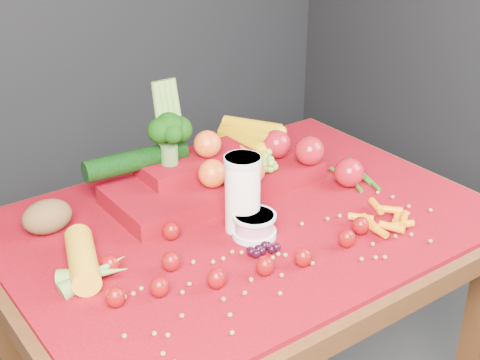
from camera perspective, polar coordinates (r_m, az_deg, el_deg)
table at (r=1.56m, az=0.43°, el=-6.69°), size 1.10×0.80×0.75m
red_cloth at (r=1.50m, az=0.45°, el=-3.48°), size 1.05×0.75×0.01m
milk_glass at (r=1.42m, az=0.22°, el=-0.94°), size 0.08×0.08×0.17m
yogurt_bowl at (r=1.42m, az=1.23°, el=-3.81°), size 0.10×0.10×0.05m
strawberry_scatter at (r=1.32m, az=-1.30°, el=-6.68°), size 0.58×0.28×0.05m
dark_grape_cluster at (r=1.37m, az=1.91°, el=-5.97°), size 0.06×0.05×0.03m
soybean_scatter at (r=1.37m, az=5.46°, el=-6.49°), size 0.84×0.24×0.01m
corn_ear at (r=1.32m, az=-12.66°, el=-7.45°), size 0.23×0.26×0.06m
potato at (r=1.49m, az=-16.13°, el=-3.02°), size 0.11×0.08×0.07m
baby_carrot_pile at (r=1.50m, az=12.17°, el=-3.26°), size 0.18×0.17×0.03m
green_bean_pile at (r=1.69m, az=9.89°, el=0.13°), size 0.14×0.12×0.01m
produce_mound at (r=1.61m, az=-1.85°, el=1.16°), size 0.60×0.36×0.27m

